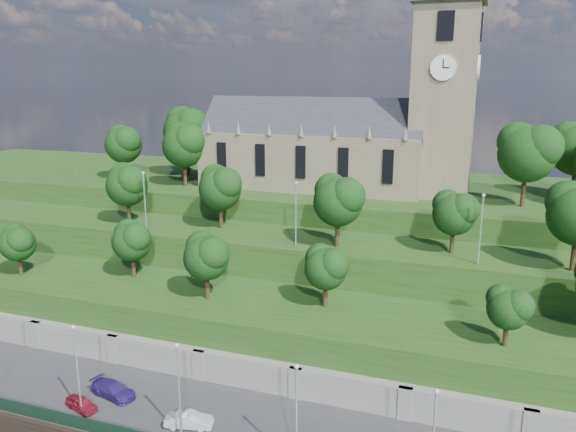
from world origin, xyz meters
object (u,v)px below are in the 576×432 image
at_px(car_left, 81,404).
at_px(car_right, 113,390).
at_px(car_middle, 189,420).
at_px(church, 346,137).

distance_m(car_left, car_right, 3.08).
bearing_deg(car_right, car_left, 166.73).
bearing_deg(car_right, car_middle, -88.16).
height_order(church, car_left, church).
height_order(car_left, car_right, car_right).
bearing_deg(car_middle, car_right, 64.42).
relative_size(church, car_right, 8.19).
bearing_deg(car_middle, car_left, 81.03).
height_order(church, car_middle, church).
xyz_separation_m(car_left, car_right, (1.38, 2.75, 0.10)).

